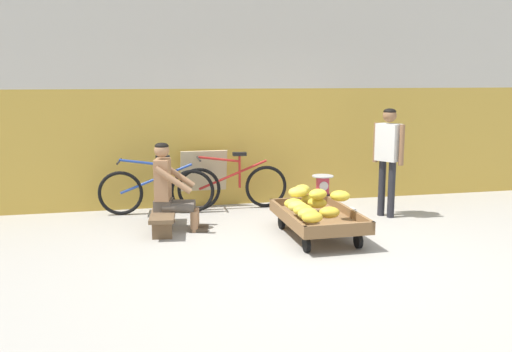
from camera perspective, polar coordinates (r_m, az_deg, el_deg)
name	(u,v)px	position (r m, az deg, el deg)	size (l,w,h in m)	color
ground_plane	(321,260)	(6.07, 6.77, -8.64)	(80.00, 80.00, 0.00)	#A39E93
back_wall	(259,96)	(8.66, 0.36, 8.23)	(16.00, 0.30, 3.33)	gold
banana_cart	(318,219)	(6.82, 6.39, -4.42)	(0.87, 1.46, 0.36)	brown
banana_pile	(311,203)	(6.65, 5.66, -2.78)	(0.78, 1.09, 0.27)	gold
low_bench	(164,215)	(7.23, -9.51, -4.01)	(0.42, 1.13, 0.27)	brown
vendor_seated	(170,187)	(7.14, -8.89, -1.15)	(0.72, 0.56, 1.14)	#9E704C
plastic_crate	(322,206)	(7.89, 6.84, -3.11)	(0.36, 0.28, 0.30)	red
weighing_scale	(323,185)	(7.83, 6.89, -0.96)	(0.30, 0.30, 0.29)	#28282D
bicycle_near_left	(156,190)	(8.07, -10.25, -1.44)	(1.66, 0.48, 0.86)	black
bicycle_far_left	(233,186)	(8.27, -2.41, -1.02)	(1.66, 0.48, 0.86)	black
sign_board	(204,178)	(8.44, -5.43, -0.24)	(0.70, 0.25, 0.88)	#C6B289
customer_adult	(388,150)	(7.92, 13.49, 2.62)	(0.34, 0.43, 1.53)	#232328
shopping_bag	(348,217)	(7.47, 9.47, -4.18)	(0.18, 0.12, 0.24)	silver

